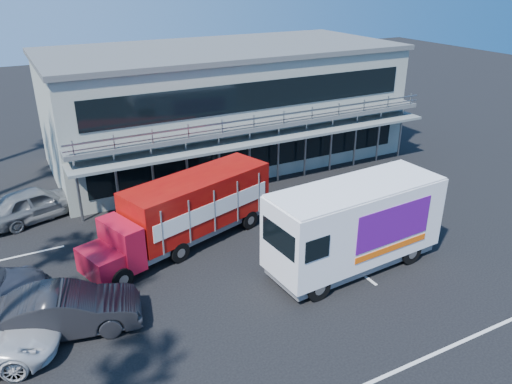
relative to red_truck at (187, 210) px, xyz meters
name	(u,v)px	position (x,y,z in m)	size (l,w,h in m)	color
ground	(308,274)	(3.48, -4.80, -1.72)	(120.00, 120.00, 0.00)	black
building	(224,103)	(6.48, 10.14, 1.94)	(22.40, 12.00, 7.30)	gray
red_truck	(187,210)	(0.00, 0.00, 0.00)	(9.52, 4.91, 3.14)	#A60D24
white_van	(355,225)	(5.48, -5.13, 0.27)	(7.84, 3.13, 3.75)	white
parked_car_b	(66,311)	(-6.02, -3.88, -0.88)	(1.79, 5.12, 1.69)	black
parked_car_e	(35,203)	(-6.02, 6.00, -0.87)	(2.01, 5.00, 1.70)	slate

